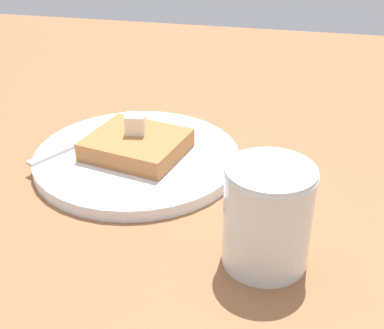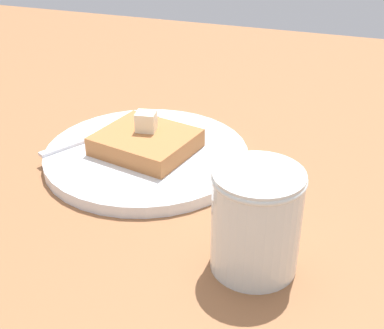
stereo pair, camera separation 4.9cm
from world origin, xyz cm
name	(u,v)px [view 1 (the left image)]	position (x,y,z in cm)	size (l,w,h in cm)	color
table_surface	(64,175)	(0.00, 0.00, 1.07)	(119.13, 119.13, 2.14)	#8F5C38
plate	(137,158)	(-2.46, 7.73, 2.87)	(22.34, 22.34, 1.28)	white
toast_slice_center	(137,145)	(-2.46, 7.73, 4.44)	(8.67, 9.83, 2.04)	#AF6B3A
butter_pat_primary	(136,124)	(-3.31, 7.47, 6.51)	(2.10, 1.89, 2.10)	#F1E9C6
fork	(94,135)	(-5.29, 1.63, 3.60)	(14.57, 9.24, 0.36)	silver
syrup_jar	(267,221)	(10.98, 22.89, 6.10)	(7.29, 7.29, 8.80)	#431905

